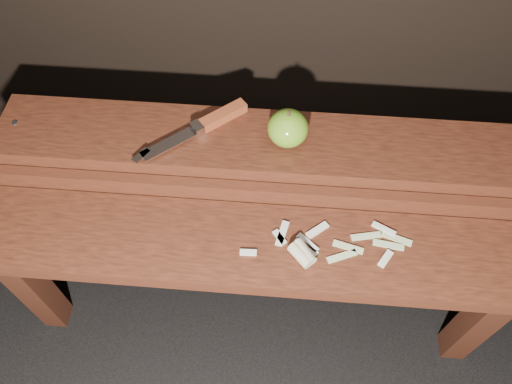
# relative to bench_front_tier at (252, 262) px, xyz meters

# --- Properties ---
(ground) EXTENTS (60.00, 60.00, 0.00)m
(ground) POSITION_rel_bench_front_tier_xyz_m (0.00, 0.06, -0.35)
(ground) COLOR black
(bench_front_tier) EXTENTS (1.20, 0.20, 0.42)m
(bench_front_tier) POSITION_rel_bench_front_tier_xyz_m (0.00, 0.00, 0.00)
(bench_front_tier) COLOR #35170D
(bench_front_tier) RESTS_ON ground
(bench_rear_tier) EXTENTS (1.20, 0.21, 0.50)m
(bench_rear_tier) POSITION_rel_bench_front_tier_xyz_m (0.00, 0.23, 0.06)
(bench_rear_tier) COLOR #35170D
(bench_rear_tier) RESTS_ON ground
(apple) EXTENTS (0.09, 0.09, 0.09)m
(apple) POSITION_rel_bench_front_tier_xyz_m (0.06, 0.23, 0.19)
(apple) COLOR #628D1D
(apple) RESTS_ON bench_rear_tier
(knife) EXTENTS (0.23, 0.20, 0.03)m
(knife) POSITION_rel_bench_front_tier_xyz_m (-0.12, 0.26, 0.16)
(knife) COLOR brown
(knife) RESTS_ON bench_rear_tier
(apple_scraps) EXTENTS (0.36, 0.13, 0.03)m
(apple_scraps) POSITION_rel_bench_front_tier_xyz_m (0.13, 0.00, 0.08)
(apple_scraps) COLOR beige
(apple_scraps) RESTS_ON bench_front_tier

